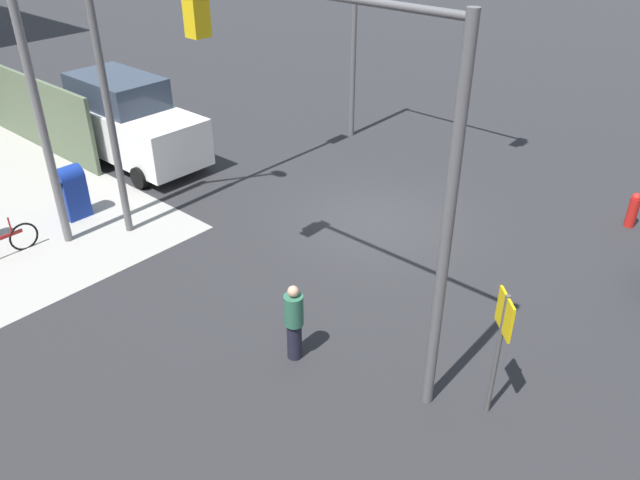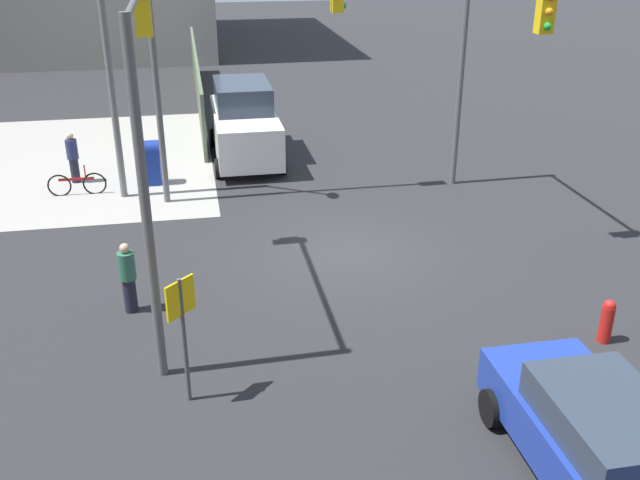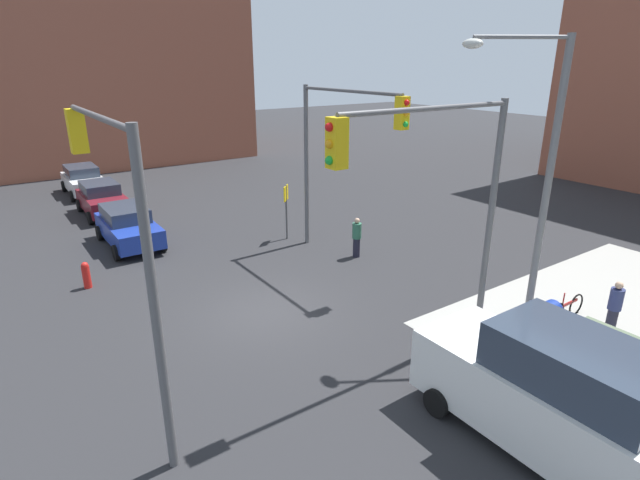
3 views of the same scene
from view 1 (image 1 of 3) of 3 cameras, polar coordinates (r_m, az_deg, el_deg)
name	(u,v)px [view 1 (image 1 of 3)]	position (r m, az deg, el deg)	size (l,w,h in m)	color
ground_plane	(376,223)	(16.37, 5.17, 1.59)	(120.00, 120.00, 0.00)	#28282B
traffic_signal_nw_corner	(333,114)	(9.92, 1.23, 11.43)	(5.75, 0.36, 6.50)	#59595B
traffic_signal_se_corner	(407,2)	(19.76, 7.94, 20.74)	(5.16, 0.36, 6.50)	#59595B
traffic_signal_ne_corner	(175,30)	(16.17, -13.10, 18.19)	(0.36, 5.52, 6.50)	#59595B
street_lamp_corner	(42,47)	(15.06, -24.08, 15.81)	(1.62, 2.33, 8.00)	slate
warning_sign_two_way	(501,335)	(10.29, 16.21, -8.34)	(0.48, 0.48, 2.40)	#4C4C4C
mailbox_blue	(71,190)	(17.52, -21.78, 4.25)	(0.56, 0.64, 1.43)	navy
fire_hydrant	(633,209)	(17.82, 26.72, 2.52)	(0.26, 0.26, 0.94)	red
van_white_delivery	(127,121)	(20.47, -17.20, 10.36)	(5.40, 2.32, 2.62)	white
pedestrian_crossing	(294,321)	(11.49, -2.40, -7.45)	(0.36, 0.36, 1.60)	#2D664C
bicycle_leaning_on_fence	(3,244)	(16.48, -27.03, -0.35)	(0.05, 1.75, 0.97)	black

